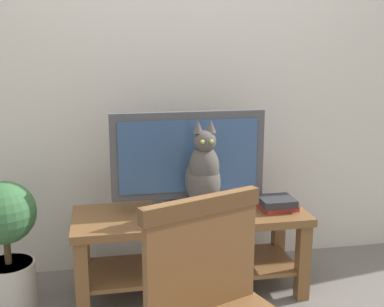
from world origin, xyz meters
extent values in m
cube|color=silver|center=(0.00, 0.96, 1.40)|extent=(7.00, 0.12, 2.80)
cube|color=brown|center=(-0.02, 0.48, 0.47)|extent=(1.31, 0.49, 0.04)
cube|color=brown|center=(-0.63, 0.29, 0.22)|extent=(0.07, 0.07, 0.45)
cube|color=brown|center=(0.58, 0.29, 0.22)|extent=(0.07, 0.07, 0.45)
cube|color=brown|center=(-0.63, 0.68, 0.22)|extent=(0.07, 0.07, 0.45)
cube|color=brown|center=(0.58, 0.68, 0.22)|extent=(0.07, 0.07, 0.45)
cube|color=brown|center=(-0.02, 0.48, 0.16)|extent=(1.21, 0.41, 0.02)
cube|color=#4C4C51|center=(-0.02, 0.55, 0.50)|extent=(0.40, 0.20, 0.03)
cube|color=#4C4C51|center=(-0.02, 0.55, 0.54)|extent=(0.06, 0.04, 0.04)
cube|color=#4C4C51|center=(-0.02, 0.55, 0.81)|extent=(0.87, 0.05, 0.49)
cube|color=#385684|center=(-0.02, 0.52, 0.81)|extent=(0.78, 0.01, 0.41)
sphere|color=#2672F2|center=(0.39, 0.52, 0.58)|extent=(0.01, 0.01, 0.01)
cube|color=#BCBCC1|center=(0.04, 0.43, 0.52)|extent=(0.42, 0.30, 0.06)
cube|color=black|center=(0.04, 0.28, 0.52)|extent=(0.25, 0.01, 0.03)
ellipsoid|color=#514C47|center=(0.04, 0.43, 0.68)|extent=(0.19, 0.27, 0.27)
ellipsoid|color=#514C47|center=(0.04, 0.40, 0.77)|extent=(0.16, 0.18, 0.25)
sphere|color=#514C47|center=(0.04, 0.39, 0.92)|extent=(0.12, 0.12, 0.12)
cone|color=#514C47|center=(0.00, 0.39, 1.00)|extent=(0.05, 0.05, 0.07)
cone|color=#514C47|center=(0.07, 0.39, 1.00)|extent=(0.05, 0.05, 0.07)
sphere|color=#B2C64C|center=(0.01, 0.33, 0.93)|extent=(0.02, 0.02, 0.02)
sphere|color=#B2C64C|center=(0.06, 0.33, 0.93)|extent=(0.02, 0.02, 0.02)
cylinder|color=#514C47|center=(0.09, 0.34, 0.57)|extent=(0.08, 0.22, 0.04)
cube|color=brown|center=(-0.18, -0.54, 0.71)|extent=(0.43, 0.19, 0.42)
cube|color=brown|center=(-0.18, -0.54, 0.89)|extent=(0.45, 0.21, 0.06)
cube|color=#B2332D|center=(0.48, 0.44, 0.50)|extent=(0.21, 0.18, 0.03)
cube|color=#2D2D33|center=(0.47, 0.44, 0.54)|extent=(0.19, 0.18, 0.04)
cylinder|color=beige|center=(-1.02, 0.51, 0.13)|extent=(0.28, 0.28, 0.26)
cylinder|color=#332319|center=(-1.02, 0.51, 0.25)|extent=(0.25, 0.25, 0.02)
cylinder|color=#4C3823|center=(-1.02, 0.51, 0.33)|extent=(0.04, 0.04, 0.16)
sphere|color=#386B3D|center=(-1.02, 0.51, 0.55)|extent=(0.34, 0.34, 0.34)
camera|label=1|loc=(-0.51, -2.11, 1.45)|focal=46.17mm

